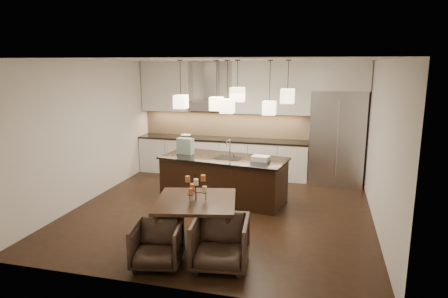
% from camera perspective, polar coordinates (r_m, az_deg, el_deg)
% --- Properties ---
extents(floor, '(5.50, 5.50, 0.02)m').
position_cam_1_polar(floor, '(7.68, -0.38, -8.80)').
color(floor, black).
rests_on(floor, ground).
extents(ceiling, '(5.50, 5.50, 0.02)m').
position_cam_1_polar(ceiling, '(7.17, -0.41, 12.74)').
color(ceiling, white).
rests_on(ceiling, wall_back).
extents(wall_back, '(5.50, 0.02, 2.80)m').
position_cam_1_polar(wall_back, '(9.96, 3.69, 4.42)').
color(wall_back, silver).
rests_on(wall_back, ground).
extents(wall_front, '(5.50, 0.02, 2.80)m').
position_cam_1_polar(wall_front, '(4.75, -8.97, -4.34)').
color(wall_front, silver).
rests_on(wall_front, ground).
extents(wall_left, '(0.02, 5.50, 2.80)m').
position_cam_1_polar(wall_left, '(8.43, -18.86, 2.37)').
color(wall_left, silver).
rests_on(wall_left, ground).
extents(wall_right, '(0.02, 5.50, 2.80)m').
position_cam_1_polar(wall_right, '(7.12, 21.61, 0.47)').
color(wall_right, silver).
rests_on(wall_right, ground).
extents(refrigerator, '(1.20, 0.72, 2.15)m').
position_cam_1_polar(refrigerator, '(9.46, 15.81, 1.58)').
color(refrigerator, '#B7B7BA').
rests_on(refrigerator, floor).
extents(fridge_panel, '(1.26, 0.72, 0.65)m').
position_cam_1_polar(fridge_panel, '(9.32, 16.31, 10.07)').
color(fridge_panel, silver).
rests_on(fridge_panel, refrigerator).
extents(lower_cabinets, '(4.21, 0.62, 0.88)m').
position_cam_1_polar(lower_cabinets, '(9.95, -0.28, -1.19)').
color(lower_cabinets, silver).
rests_on(lower_cabinets, floor).
extents(countertop, '(4.21, 0.66, 0.04)m').
position_cam_1_polar(countertop, '(9.86, -0.28, 1.42)').
color(countertop, black).
rests_on(countertop, lower_cabinets).
extents(backsplash, '(4.21, 0.02, 0.63)m').
position_cam_1_polar(backsplash, '(10.09, 0.15, 3.60)').
color(backsplash, tan).
rests_on(backsplash, countertop).
extents(upper_cab_left, '(1.25, 0.35, 1.25)m').
position_cam_1_polar(upper_cab_left, '(10.30, -8.16, 8.91)').
color(upper_cab_left, silver).
rests_on(upper_cab_left, wall_back).
extents(upper_cab_right, '(1.85, 0.35, 1.25)m').
position_cam_1_polar(upper_cab_right, '(9.61, 6.81, 8.72)').
color(upper_cab_right, silver).
rests_on(upper_cab_right, wall_back).
extents(hood_canopy, '(0.90, 0.52, 0.24)m').
position_cam_1_polar(hood_canopy, '(9.86, -1.91, 6.24)').
color(hood_canopy, '#B7B7BA').
rests_on(hood_canopy, wall_back).
extents(hood_chimney, '(0.30, 0.28, 0.96)m').
position_cam_1_polar(hood_chimney, '(9.93, -1.75, 9.75)').
color(hood_chimney, '#B7B7BA').
rests_on(hood_chimney, hood_canopy).
extents(fruit_bowl, '(0.32, 0.32, 0.06)m').
position_cam_1_polar(fruit_bowl, '(10.07, -5.46, 1.90)').
color(fruit_bowl, silver).
rests_on(fruit_bowl, countertop).
extents(island_body, '(2.54, 1.32, 0.85)m').
position_cam_1_polar(island_body, '(8.12, -0.04, -4.38)').
color(island_body, black).
rests_on(island_body, floor).
extents(island_top, '(2.63, 1.41, 0.04)m').
position_cam_1_polar(island_top, '(8.00, -0.04, -1.32)').
color(island_top, black).
rests_on(island_top, island_body).
extents(faucet, '(0.13, 0.24, 0.37)m').
position_cam_1_polar(faucet, '(8.01, 0.87, 0.19)').
color(faucet, silver).
rests_on(faucet, island_top).
extents(tote_bag, '(0.35, 0.22, 0.33)m').
position_cam_1_polar(tote_bag, '(8.30, -5.55, 0.43)').
color(tote_bag, '#1D4D2B').
rests_on(tote_bag, island_top).
extents(food_container, '(0.36, 0.28, 0.10)m').
position_cam_1_polar(food_container, '(7.72, 5.25, -1.34)').
color(food_container, silver).
rests_on(food_container, island_top).
extents(dining_table, '(1.40, 1.40, 0.71)m').
position_cam_1_polar(dining_table, '(6.24, -3.98, -10.32)').
color(dining_table, black).
rests_on(dining_table, floor).
extents(candelabra, '(0.40, 0.40, 0.42)m').
position_cam_1_polar(candelabra, '(6.05, -4.06, -5.39)').
color(candelabra, black).
rests_on(candelabra, dining_table).
extents(candle_a, '(0.09, 0.09, 0.09)m').
position_cam_1_polar(candle_a, '(6.05, -2.80, -5.77)').
color(candle_a, beige).
rests_on(candle_a, candelabra).
extents(candle_b, '(0.09, 0.09, 0.09)m').
position_cam_1_polar(candle_b, '(6.18, -4.55, -5.41)').
color(candle_b, '#CF6524').
rests_on(candle_b, candelabra).
extents(candle_c, '(0.09, 0.09, 0.09)m').
position_cam_1_polar(candle_c, '(5.96, -4.81, -6.07)').
color(candle_c, '#AB5C33').
rests_on(candle_c, candelabra).
extents(candle_d, '(0.09, 0.09, 0.09)m').
position_cam_1_polar(candle_d, '(6.09, -3.01, -4.16)').
color(candle_d, '#CF6524').
rests_on(candle_d, candelabra).
extents(candle_e, '(0.09, 0.09, 0.09)m').
position_cam_1_polar(candle_e, '(6.05, -5.21, -4.30)').
color(candle_e, '#AB5C33').
rests_on(candle_e, candelabra).
extents(candle_f, '(0.09, 0.09, 0.09)m').
position_cam_1_polar(candle_f, '(5.90, -4.02, -4.72)').
color(candle_f, beige).
rests_on(candle_f, candelabra).
extents(armchair_left, '(0.76, 0.78, 0.61)m').
position_cam_1_polar(armchair_left, '(5.69, -9.55, -13.32)').
color(armchair_left, black).
rests_on(armchair_left, floor).
extents(armchair_right, '(0.83, 0.85, 0.70)m').
position_cam_1_polar(armchair_right, '(5.57, -0.54, -13.25)').
color(armchair_right, black).
rests_on(armchair_right, floor).
extents(pendant_a, '(0.24, 0.24, 0.26)m').
position_cam_1_polar(pendant_a, '(7.91, -6.18, 6.72)').
color(pendant_a, beige).
rests_on(pendant_a, ceiling).
extents(pendant_b, '(0.24, 0.24, 0.26)m').
position_cam_1_polar(pendant_b, '(7.93, -1.07, 6.48)').
color(pendant_b, beige).
rests_on(pendant_b, ceiling).
extents(pendant_c, '(0.24, 0.24, 0.26)m').
position_cam_1_polar(pendant_c, '(7.41, 1.93, 7.79)').
color(pendant_c, beige).
rests_on(pendant_c, ceiling).
extents(pendant_d, '(0.24, 0.24, 0.26)m').
position_cam_1_polar(pendant_d, '(7.73, 6.48, 5.85)').
color(pendant_d, beige).
rests_on(pendant_d, ceiling).
extents(pendant_e, '(0.24, 0.24, 0.26)m').
position_cam_1_polar(pendant_e, '(7.35, 9.06, 7.48)').
color(pendant_e, beige).
rests_on(pendant_e, ceiling).
extents(pendant_f, '(0.24, 0.24, 0.26)m').
position_cam_1_polar(pendant_f, '(7.50, 0.47, 6.15)').
color(pendant_f, beige).
rests_on(pendant_f, ceiling).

